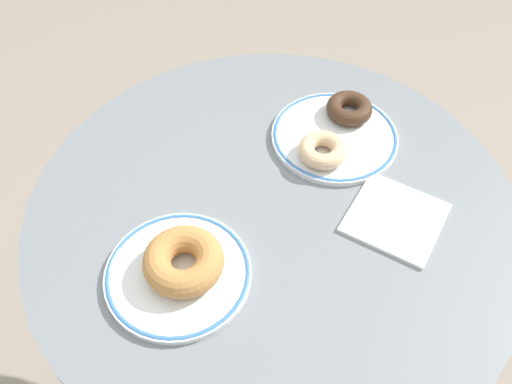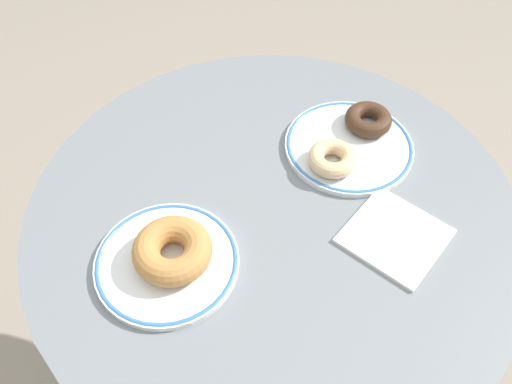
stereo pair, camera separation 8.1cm
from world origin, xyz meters
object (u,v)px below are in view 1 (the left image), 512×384
plate_left (178,274)px  donut_glazed (323,150)px  donut_chocolate (349,108)px  cafe_table (271,275)px  plate_right (335,136)px  paper_napkin (395,218)px  donut_old_fashioned (183,261)px

plate_left → donut_glazed: size_ratio=2.56×
plate_left → donut_chocolate: (0.42, -0.04, 0.02)m
cafe_table → donut_chocolate: donut_chocolate is taller
plate_right → paper_napkin: (-0.10, -0.16, -0.00)m
donut_old_fashioned → donut_chocolate: bearing=-5.0°
donut_old_fashioned → donut_glazed: donut_old_fashioned is taller
cafe_table → plate_right: bearing=-1.7°
cafe_table → donut_glazed: (0.12, -0.01, 0.24)m
donut_old_fashioned → donut_glazed: bearing=-9.3°
plate_right → paper_napkin: plate_right is taller
plate_left → plate_right: (0.36, -0.05, 0.00)m
plate_right → plate_left: bearing=172.8°
plate_right → donut_glazed: (-0.06, -0.01, 0.02)m
cafe_table → plate_left: bearing=167.4°
cafe_table → plate_right: (0.18, -0.01, 0.22)m
plate_right → donut_chocolate: (0.06, 0.00, 0.02)m
cafe_table → plate_right: plate_right is taller
donut_old_fashioned → donut_chocolate: 0.41m
donut_glazed → donut_old_fashioned: bearing=170.7°
donut_old_fashioned → plate_left: bearing=152.9°
plate_right → paper_napkin: size_ratio=1.62×
paper_napkin → donut_old_fashioned: bearing=141.6°
paper_napkin → cafe_table: bearing=116.9°
plate_right → donut_old_fashioned: size_ratio=1.93×
cafe_table → paper_napkin: size_ratio=5.74×
donut_chocolate → cafe_table: bearing=179.9°
cafe_table → plate_left: size_ratio=3.72×
plate_left → donut_chocolate: bearing=-5.6°
donut_old_fashioned → donut_glazed: size_ratio=1.40×
plate_right → cafe_table: bearing=178.3°
plate_right → donut_glazed: size_ratio=2.69×
paper_napkin → plate_left: bearing=142.0°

